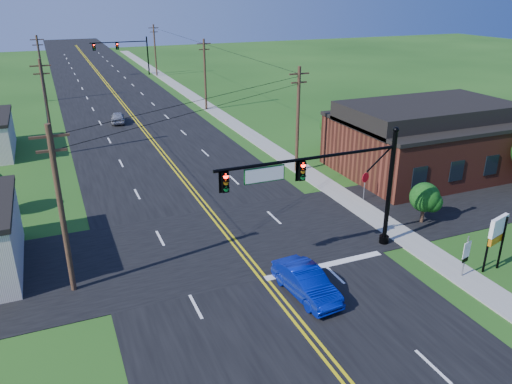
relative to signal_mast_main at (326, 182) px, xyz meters
name	(u,v)px	position (x,y,z in m)	size (l,w,h in m)	color
ground	(326,362)	(-4.34, -8.00, -4.75)	(260.00, 260.00, 0.00)	#1B4413
road_main	(129,113)	(-4.34, 42.00, -4.73)	(16.00, 220.00, 0.04)	black
road_cross	(230,241)	(-4.34, 4.00, -4.73)	(70.00, 10.00, 0.04)	black
sidewalk	(232,123)	(6.16, 32.00, -4.71)	(2.00, 160.00, 0.08)	gray
signal_mast_main	(326,182)	(0.00, 0.00, 0.00)	(11.30, 0.60, 7.48)	black
signal_mast_far	(123,50)	(0.10, 72.00, -0.20)	(10.98, 0.60, 7.48)	black
brick_building	(424,145)	(15.66, 10.00, -2.40)	(14.20, 11.20, 4.70)	#5F261B
utility_pole_left_a	(61,208)	(-13.84, 2.00, -0.03)	(1.80, 0.28, 9.00)	#382619
utility_pole_left_b	(47,107)	(-13.84, 27.00, -0.03)	(1.80, 0.28, 9.00)	#382619
utility_pole_left_c	(41,67)	(-13.84, 54.00, -0.03)	(1.80, 0.28, 9.00)	#382619
utility_pole_right_a	(298,118)	(5.46, 14.00, -0.03)	(1.80, 0.28, 9.00)	#382619
utility_pole_right_b	(205,73)	(5.46, 40.00, -0.03)	(1.80, 0.28, 9.00)	#382619
utility_pole_right_c	(155,49)	(5.46, 70.00, -0.03)	(1.80, 0.28, 9.00)	#382619
tree_right_back	(335,125)	(11.66, 18.00, -2.15)	(3.00, 3.00, 4.10)	#382619
shrub_corner	(425,197)	(8.66, 1.50, -2.90)	(2.00, 2.00, 2.86)	#382619
blue_car	(306,283)	(-2.77, -3.22, -3.99)	(1.60, 4.60, 1.52)	#071897
distant_car	(118,118)	(-6.32, 37.25, -4.09)	(1.55, 3.86, 1.31)	#A3A3A8
route_sign	(466,254)	(6.04, -4.98, -3.28)	(0.62, 0.18, 2.52)	slate
stop_sign	(365,180)	(7.23, 6.31, -3.16)	(0.76, 0.27, 2.20)	slate
pylon_sign	(498,232)	(8.08, -5.00, -2.34)	(1.60, 0.68, 3.30)	black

